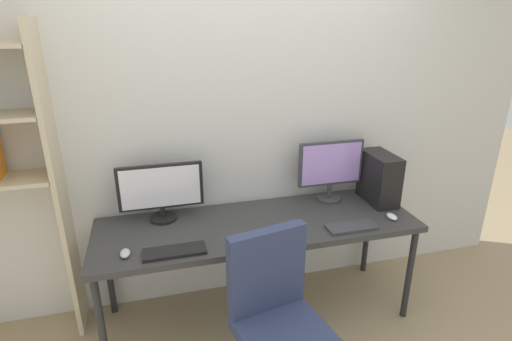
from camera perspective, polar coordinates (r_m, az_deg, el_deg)
wall_back at (r=2.88m, az=-1.91°, el=6.46°), size 4.51×0.10×2.60m
desk at (r=2.73m, az=0.27°, el=-8.27°), size 2.11×0.68×0.74m
office_chair at (r=2.36m, az=3.06°, el=-22.33°), size 0.52×0.53×0.99m
monitor_left at (r=2.73m, az=-13.18°, el=-2.68°), size 0.55×0.18×0.39m
monitor_right at (r=2.98m, az=10.41°, el=0.43°), size 0.48×0.18×0.45m
pc_tower at (r=3.07m, az=16.87°, el=-1.01°), size 0.17×0.34×0.36m
keyboard_left at (r=2.43m, az=-11.35°, el=-11.06°), size 0.36×0.13×0.02m
keyboard_right at (r=2.70m, az=13.24°, el=-7.71°), size 0.32×0.13×0.02m
mouse_left_side at (r=2.47m, az=-17.87°, el=-10.99°), size 0.06×0.10×0.03m
mouse_right_side at (r=2.89m, az=18.50°, el=-6.14°), size 0.06×0.10×0.03m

